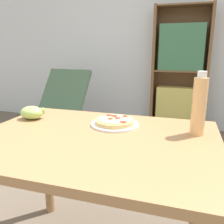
{
  "coord_description": "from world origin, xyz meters",
  "views": [
    {
      "loc": [
        0.44,
        -0.93,
        1.14
      ],
      "look_at": [
        0.08,
        0.24,
        0.81
      ],
      "focal_mm": 38.0,
      "sensor_mm": 36.0,
      "label": 1
    }
  ],
  "objects_px": {
    "grape_bunch": "(32,113)",
    "drink_bottle": "(199,105)",
    "pizza_on_plate": "(115,122)",
    "bookshelf": "(179,76)",
    "lounge_chair_near": "(58,119)"
  },
  "relations": [
    {
      "from": "grape_bunch",
      "to": "drink_bottle",
      "type": "bearing_deg",
      "value": 0.83
    },
    {
      "from": "pizza_on_plate",
      "to": "grape_bunch",
      "type": "xyz_separation_m",
      "value": [
        -0.48,
        -0.03,
        0.02
      ]
    },
    {
      "from": "drink_bottle",
      "to": "bookshelf",
      "type": "relative_size",
      "value": 0.17
    },
    {
      "from": "pizza_on_plate",
      "to": "drink_bottle",
      "type": "xyz_separation_m",
      "value": [
        0.4,
        -0.02,
        0.12
      ]
    },
    {
      "from": "pizza_on_plate",
      "to": "drink_bottle",
      "type": "height_order",
      "value": "drink_bottle"
    },
    {
      "from": "lounge_chair_near",
      "to": "bookshelf",
      "type": "relative_size",
      "value": 0.52
    },
    {
      "from": "lounge_chair_near",
      "to": "bookshelf",
      "type": "bearing_deg",
      "value": 36.44
    },
    {
      "from": "lounge_chair_near",
      "to": "grape_bunch",
      "type": "bearing_deg",
      "value": -60.43
    },
    {
      "from": "drink_bottle",
      "to": "lounge_chair_near",
      "type": "relative_size",
      "value": 0.33
    },
    {
      "from": "pizza_on_plate",
      "to": "bookshelf",
      "type": "relative_size",
      "value": 0.15
    },
    {
      "from": "grape_bunch",
      "to": "bookshelf",
      "type": "height_order",
      "value": "bookshelf"
    },
    {
      "from": "pizza_on_plate",
      "to": "grape_bunch",
      "type": "height_order",
      "value": "grape_bunch"
    },
    {
      "from": "drink_bottle",
      "to": "grape_bunch",
      "type": "bearing_deg",
      "value": -179.17
    },
    {
      "from": "lounge_chair_near",
      "to": "drink_bottle",
      "type": "bearing_deg",
      "value": -37.71
    },
    {
      "from": "pizza_on_plate",
      "to": "lounge_chair_near",
      "type": "height_order",
      "value": "lounge_chair_near"
    }
  ]
}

